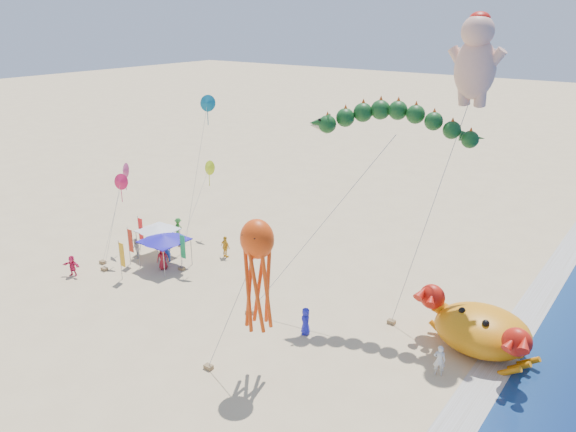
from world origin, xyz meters
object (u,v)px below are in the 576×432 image
at_px(crab_inflatable, 482,329).
at_px(canopy_white, 158,228).
at_px(cherub_kite, 476,57).
at_px(octopus_kite, 257,266).
at_px(dragon_kite, 394,127).
at_px(canopy_blue, 164,238).

bearing_deg(crab_inflatable, canopy_white, -176.49).
xyz_separation_m(cherub_kite, canopy_white, (-22.97, -5.50, -14.23)).
relative_size(crab_inflatable, canopy_white, 2.53).
bearing_deg(cherub_kite, octopus_kite, -114.87).
height_order(crab_inflatable, canopy_white, crab_inflatable).
xyz_separation_m(dragon_kite, cherub_kite, (3.81, 2.34, 4.16)).
bearing_deg(dragon_kite, crab_inflatable, -12.10).
bearing_deg(canopy_white, cherub_kite, 13.46).
bearing_deg(crab_inflatable, canopy_blue, -173.32).
bearing_deg(cherub_kite, dragon_kite, -148.46).
relative_size(dragon_kite, canopy_white, 4.51).
xyz_separation_m(crab_inflatable, canopy_white, (-26.37, -1.62, 0.96)).
distance_m(crab_inflatable, cherub_kite, 16.04).
distance_m(crab_inflatable, canopy_blue, 24.42).
relative_size(dragon_kite, canopy_blue, 3.96).
distance_m(dragon_kite, canopy_blue, 20.26).
relative_size(dragon_kite, octopus_kite, 1.50).
xyz_separation_m(crab_inflatable, canopy_blue, (-24.24, -2.84, 0.96)).
height_order(cherub_kite, canopy_white, cherub_kite).
distance_m(octopus_kite, canopy_white, 18.96).
xyz_separation_m(crab_inflatable, dragon_kite, (-7.21, 1.54, 11.02)).
relative_size(crab_inflatable, octopus_kite, 0.84).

